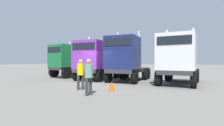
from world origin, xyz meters
TOP-DOWN VIEW (x-y plane):
  - ground at (0.00, 0.00)m, footprint 200.00×200.00m
  - semi_truck_green at (-5.56, 3.50)m, footprint 3.32×6.20m
  - semi_truck_purple at (-1.45, 2.43)m, footprint 3.23×6.33m
  - semi_truck_navy at (1.60, 2.57)m, footprint 3.14×5.91m
  - semi_truck_white at (5.69, 2.73)m, footprint 2.75×5.80m
  - visitor_in_hivis at (1.05, -2.39)m, footprint 0.56×0.56m
  - visitor_with_camera at (2.54, -3.52)m, footprint 0.42×0.45m
  - traffic_cone_mid at (2.94, -1.92)m, footprint 0.36×0.36m

SIDE VIEW (x-z plane):
  - ground at x=0.00m, z-range 0.00..0.00m
  - traffic_cone_mid at x=2.94m, z-range 0.00..0.56m
  - visitor_in_hivis at x=1.05m, z-range 0.15..1.96m
  - visitor_with_camera at x=2.54m, z-range 0.15..1.97m
  - semi_truck_purple at x=-1.45m, z-range -0.23..3.83m
  - semi_truck_green at x=-5.56m, z-range -0.18..3.83m
  - semi_truck_white at x=5.69m, z-range -0.19..3.96m
  - semi_truck_navy at x=1.60m, z-range -0.23..4.02m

